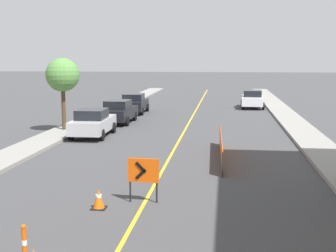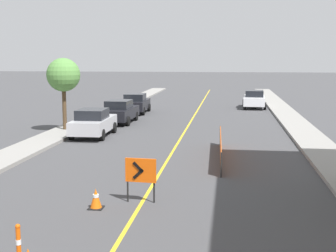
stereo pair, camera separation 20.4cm
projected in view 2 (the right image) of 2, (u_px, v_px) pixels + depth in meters
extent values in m
cube|color=gold|center=(184.00, 133.00, 28.09)|extent=(0.12, 74.33, 0.01)
cube|color=gray|center=(70.00, 129.00, 28.99)|extent=(1.89, 74.33, 0.17)
cube|color=gray|center=(305.00, 134.00, 27.17)|extent=(1.89, 74.33, 0.17)
cube|color=black|center=(96.00, 208.00, 14.07)|extent=(0.44, 0.44, 0.03)
cone|color=orange|center=(96.00, 198.00, 14.03)|extent=(0.35, 0.35, 0.58)
cylinder|color=white|center=(96.00, 196.00, 14.02)|extent=(0.18, 0.18, 0.09)
cylinder|color=white|center=(18.00, 242.00, 9.45)|extent=(0.11, 0.11, 0.11)
sphere|color=#EF560C|center=(18.00, 226.00, 9.40)|extent=(0.11, 0.11, 0.11)
cube|color=#EF560C|center=(141.00, 170.00, 14.52)|extent=(0.99, 0.15, 0.76)
cube|color=black|center=(138.00, 167.00, 14.48)|extent=(0.36, 0.05, 0.36)
cube|color=black|center=(138.00, 174.00, 14.51)|extent=(0.36, 0.05, 0.36)
cylinder|color=black|center=(128.00, 192.00, 14.68)|extent=(0.06, 0.06, 0.65)
cylinder|color=black|center=(154.00, 193.00, 14.57)|extent=(0.06, 0.06, 0.65)
cube|color=#EF560C|center=(221.00, 148.00, 20.88)|extent=(0.20, 6.70, 0.97)
cylinder|color=#262626|center=(221.00, 165.00, 17.58)|extent=(0.05, 0.05, 0.97)
cylinder|color=#262626|center=(220.00, 135.00, 24.18)|extent=(0.05, 0.05, 0.97)
cube|color=#B7B7BC|center=(94.00, 125.00, 26.72)|extent=(1.90, 4.34, 0.72)
cube|color=black|center=(92.00, 114.00, 26.41)|extent=(1.57, 1.97, 0.55)
cylinder|color=black|center=(86.00, 127.00, 28.19)|extent=(0.23, 0.64, 0.64)
cylinder|color=black|center=(114.00, 128.00, 27.97)|extent=(0.23, 0.64, 0.64)
cylinder|color=black|center=(72.00, 134.00, 25.57)|extent=(0.23, 0.64, 0.64)
cylinder|color=black|center=(102.00, 135.00, 25.35)|extent=(0.23, 0.64, 0.64)
cube|color=black|center=(120.00, 113.00, 32.11)|extent=(1.93, 4.35, 0.72)
cube|color=black|center=(119.00, 104.00, 31.81)|extent=(1.59, 1.98, 0.55)
cylinder|color=black|center=(112.00, 116.00, 33.58)|extent=(0.24, 0.65, 0.64)
cylinder|color=black|center=(136.00, 116.00, 33.36)|extent=(0.24, 0.65, 0.64)
cylinder|color=black|center=(103.00, 121.00, 30.97)|extent=(0.24, 0.65, 0.64)
cylinder|color=black|center=(128.00, 121.00, 30.75)|extent=(0.24, 0.65, 0.64)
cube|color=black|center=(136.00, 105.00, 37.78)|extent=(1.92, 4.35, 0.72)
cube|color=black|center=(135.00, 97.00, 37.48)|extent=(1.58, 1.98, 0.55)
cylinder|color=black|center=(129.00, 107.00, 39.25)|extent=(0.24, 0.65, 0.64)
cylinder|color=black|center=(149.00, 107.00, 39.04)|extent=(0.24, 0.65, 0.64)
cylinder|color=black|center=(122.00, 111.00, 36.64)|extent=(0.24, 0.65, 0.64)
cylinder|color=black|center=(143.00, 111.00, 36.42)|extent=(0.24, 0.65, 0.64)
cube|color=silver|center=(254.00, 100.00, 41.48)|extent=(2.03, 4.39, 0.72)
cube|color=black|center=(255.00, 93.00, 41.18)|extent=(1.63, 2.01, 0.55)
cylinder|color=black|center=(244.00, 103.00, 42.95)|extent=(0.25, 0.65, 0.64)
cylinder|color=black|center=(263.00, 103.00, 42.73)|extent=(0.25, 0.65, 0.64)
cylinder|color=black|center=(245.00, 106.00, 40.33)|extent=(0.25, 0.65, 0.64)
cylinder|color=black|center=(265.00, 106.00, 40.12)|extent=(0.25, 0.65, 0.64)
cylinder|color=#4C3823|center=(64.00, 108.00, 28.13)|extent=(0.24, 0.24, 2.53)
sphere|color=#568E42|center=(63.00, 75.00, 27.83)|extent=(2.00, 2.00, 2.00)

